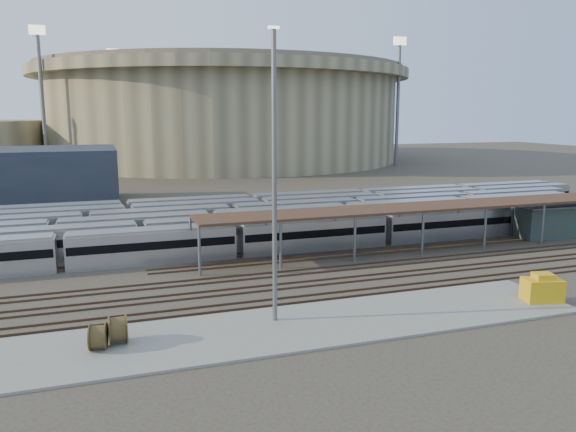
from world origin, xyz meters
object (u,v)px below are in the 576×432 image
Objects in this scene: cable_reel_east at (118,329)px; yellow_equipment at (542,290)px; cable_reel_west at (98,337)px; teal_boxcar at (576,221)px; yard_light_pole at (274,179)px.

cable_reel_east is 0.65× the size of yellow_equipment.
yellow_equipment is (36.30, -1.65, 0.06)m from cable_reel_west.
teal_boxcar reaches higher than cable_reel_east.
yellow_equipment is at bearing -2.60° from cable_reel_west.
cable_reel_west is 0.90× the size of cable_reel_east.
teal_boxcar is at bearing 53.94° from yellow_equipment.
cable_reel_west is 0.59× the size of yellow_equipment.
cable_reel_east is 35.05m from yellow_equipment.
yellow_equipment is at bearing -7.51° from yard_light_pole.
yard_light_pole is (11.79, 0.71, 10.10)m from cable_reel_east.
cable_reel_east is at bearing -176.53° from yard_light_pole.
cable_reel_east is at bearing 27.66° from cable_reel_west.
cable_reel_west is at bearing -152.34° from cable_reel_east.
cable_reel_west is 1.50m from cable_reel_east.
yard_light_pole is 25.48m from yellow_equipment.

